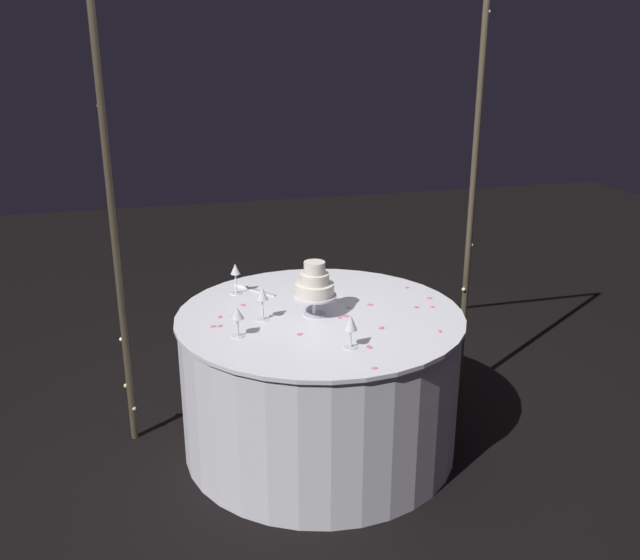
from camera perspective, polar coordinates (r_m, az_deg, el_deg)
The scene contains 29 objects.
ground_plane at distance 3.82m, azimuth -0.00°, elevation -13.36°, with size 12.00×12.00×0.00m, color black.
decorative_arch at distance 3.57m, azimuth -1.33°, elevation 10.68°, with size 2.00×0.05×2.39m.
main_table at distance 3.63m, azimuth -0.00°, elevation -8.34°, with size 1.46×1.46×0.75m.
tiered_cake at distance 3.40m, azimuth -0.46°, elevation -0.42°, with size 0.22×0.22×0.28m.
wine_glass_0 at distance 3.19m, azimuth -6.90°, elevation -2.87°, with size 0.06×0.06×0.15m.
wine_glass_1 at distance 3.05m, azimuth 2.58°, elevation -3.69°, with size 0.06×0.06×0.16m.
wine_glass_2 at distance 3.36m, azimuth -4.82°, elevation -1.30°, with size 0.06×0.06×0.17m.
wine_glass_3 at distance 3.73m, azimuth -7.05°, elevation 0.70°, with size 0.06×0.06×0.17m.
cake_knife at distance 3.82m, azimuth -5.64°, elevation -0.76°, with size 0.20×0.25×0.01m.
rose_petal_0 at distance 3.23m, azimuth -1.70°, elevation -4.51°, with size 0.03×0.02×0.00m, color #EA6B84.
rose_petal_1 at distance 3.60m, azimuth 9.32°, elevation -2.22°, with size 0.03×0.02×0.00m, color #EA6B84.
rose_petal_2 at distance 2.92m, azimuth 4.56°, elevation -7.31°, with size 0.03×0.02×0.00m, color #EA6B84.
rose_petal_3 at distance 3.72m, azimuth 9.08°, elevation -1.50°, with size 0.03×0.02×0.00m, color #EA6B84.
rose_petal_4 at distance 3.44m, azimuth 2.16°, elevation -3.01°, with size 0.04×0.02×0.00m, color #EA6B84.
rose_petal_5 at distance 3.60m, azimuth -6.40°, elevation -2.07°, with size 0.03×0.02×0.00m, color #EA6B84.
rose_petal_6 at distance 3.46m, azimuth -8.30°, elevation -3.05°, with size 0.03×0.02×0.00m, color #EA6B84.
rose_petal_7 at distance 3.55m, azimuth 2.36°, elevation -2.30°, with size 0.03×0.02×0.00m, color #EA6B84.
rose_petal_8 at distance 3.42m, azimuth 1.65°, elevation -3.15°, with size 0.03×0.02×0.00m, color #EA6B84.
rose_petal_9 at distance 3.36m, azimuth -8.87°, elevation -3.82°, with size 0.03×0.02×0.00m, color #EA6B84.
rose_petal_10 at distance 3.72m, azimuth -0.39°, elevation -1.24°, with size 0.03×0.02×0.00m, color #EA6B84.
rose_petal_11 at distance 3.58m, azimuth 8.02°, elevation -2.25°, with size 0.03×0.02×0.00m, color #EA6B84.
rose_petal_12 at distance 3.31m, azimuth 9.91°, elevation -4.20°, with size 0.03×0.02×0.00m, color #EA6B84.
rose_petal_13 at distance 3.59m, azimuth 4.21°, elevation -2.05°, with size 0.03×0.02×0.00m, color #EA6B84.
rose_petal_14 at distance 3.74m, azimuth 0.61°, elevation -1.16°, with size 0.03×0.02×0.00m, color #EA6B84.
rose_petal_15 at distance 3.45m, azimuth -4.09°, elevation -2.99°, with size 0.03×0.02×0.00m, color #EA6B84.
rose_petal_16 at distance 3.31m, azimuth 5.12°, elevation -3.98°, with size 0.03×0.02×0.00m, color #EA6B84.
rose_petal_17 at distance 3.11m, azimuth 4.11°, elevation -5.57°, with size 0.04×0.03×0.00m, color #EA6B84.
rose_petal_18 at distance 3.36m, azimuth -8.31°, elevation -3.79°, with size 0.03×0.02×0.00m, color #EA6B84.
rose_petal_19 at distance 3.86m, azimuth 7.22°, elevation -0.62°, with size 0.03×0.02×0.00m, color #EA6B84.
Camera 1 is at (-0.84, -3.11, 2.05)m, focal length 38.52 mm.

